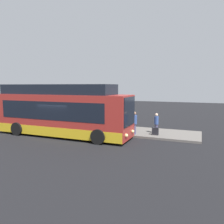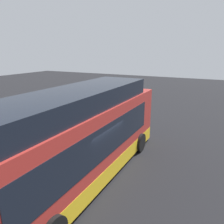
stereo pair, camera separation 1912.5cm
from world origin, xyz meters
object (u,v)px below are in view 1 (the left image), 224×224
(passenger_boarding, at_px, (156,122))
(sign_post, at_px, (79,107))
(trash_bin, at_px, (106,125))
(passenger_with_bags, at_px, (100,116))
(suitcase, at_px, (155,131))
(passenger_waiting, at_px, (134,122))
(bus_lead, at_px, (61,112))

(passenger_boarding, xyz_separation_m, sign_post, (-7.29, 0.70, 0.89))
(trash_bin, bearing_deg, sign_post, 169.57)
(passenger_with_bags, height_order, suitcase, passenger_with_bags)
(passenger_waiting, distance_m, passenger_with_bags, 4.12)
(passenger_with_bags, distance_m, trash_bin, 1.31)
(passenger_boarding, bearing_deg, passenger_waiting, 23.60)
(bus_lead, bearing_deg, sign_post, 97.87)
(passenger_boarding, relative_size, sign_post, 0.57)
(passenger_waiting, relative_size, sign_post, 0.63)
(suitcase, height_order, sign_post, sign_post)
(bus_lead, distance_m, passenger_waiting, 5.66)
(bus_lead, relative_size, trash_bin, 16.87)
(bus_lead, relative_size, passenger_waiting, 6.31)
(bus_lead, height_order, passenger_with_bags, bus_lead)
(passenger_with_bags, distance_m, sign_post, 2.24)
(passenger_waiting, bearing_deg, sign_post, 110.61)
(sign_post, bearing_deg, bus_lead, -82.13)
(bus_lead, height_order, passenger_waiting, bus_lead)
(passenger_boarding, height_order, trash_bin, passenger_boarding)
(sign_post, xyz_separation_m, trash_bin, (2.97, -0.55, -1.42))
(bus_lead, distance_m, sign_post, 3.53)
(passenger_boarding, xyz_separation_m, trash_bin, (-4.32, 0.15, -0.54))
(passenger_boarding, bearing_deg, bus_lead, 14.43)
(passenger_boarding, distance_m, passenger_waiting, 1.78)
(bus_lead, bearing_deg, passenger_with_bags, 66.55)
(passenger_with_bags, bearing_deg, passenger_waiting, -50.22)
(bus_lead, xyz_separation_m, passenger_boarding, (6.81, 2.80, -0.79))
(passenger_boarding, bearing_deg, sign_post, -13.40)
(passenger_with_bags, height_order, sign_post, sign_post)
(sign_post, bearing_deg, passenger_with_bags, 4.94)
(suitcase, bearing_deg, bus_lead, -161.98)
(passenger_waiting, bearing_deg, passenger_boarding, -22.13)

